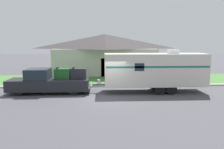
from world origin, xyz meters
name	(u,v)px	position (x,y,z in m)	size (l,w,h in m)	color
ground_plane	(109,97)	(0.00, 0.00, 0.00)	(120.00, 120.00, 0.00)	#47474C
curb_strip	(107,86)	(0.00, 3.75, 0.07)	(80.00, 0.30, 0.14)	beige
lawn_strip	(106,80)	(0.00, 7.40, 0.01)	(80.00, 7.00, 0.03)	#477538
house_across_street	(105,53)	(-0.02, 13.12, 2.54)	(13.08, 8.07, 4.91)	#B2B2A8
pickup_truck	(50,82)	(-4.46, 1.59, 0.87)	(6.17, 1.95, 2.01)	black
travel_trailer	(155,70)	(3.65, 1.59, 1.77)	(8.76, 2.25, 3.29)	black
mailbox	(189,73)	(7.64, 4.65, 1.05)	(0.48, 0.20, 1.37)	brown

